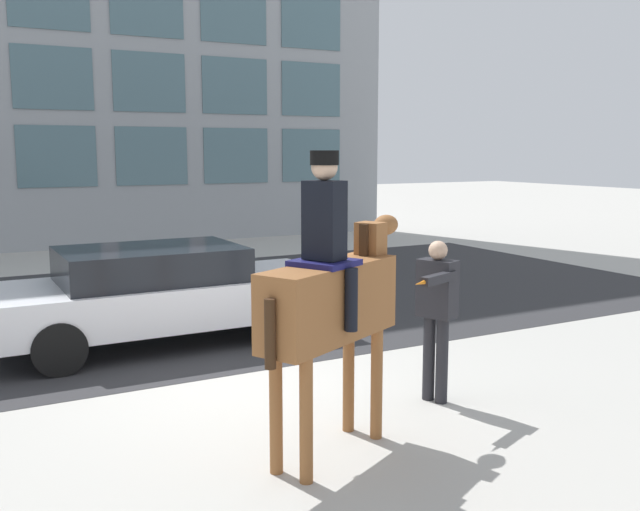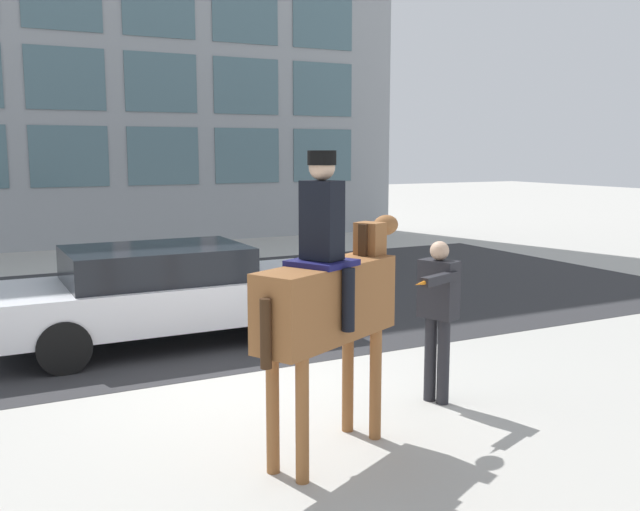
{
  "view_description": "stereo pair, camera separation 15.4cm",
  "coord_description": "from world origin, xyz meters",
  "views": [
    {
      "loc": [
        -2.93,
        -7.19,
        2.66
      ],
      "look_at": [
        0.32,
        -1.19,
        1.65
      ],
      "focal_mm": 40.0,
      "sensor_mm": 36.0,
      "label": 1
    },
    {
      "loc": [
        -2.79,
        -7.26,
        2.66
      ],
      "look_at": [
        0.32,
        -1.19,
        1.65
      ],
      "focal_mm": 40.0,
      "sensor_mm": 36.0,
      "label": 2
    }
  ],
  "objects": [
    {
      "name": "ground_plane",
      "position": [
        0.0,
        0.0,
        0.0
      ],
      "size": [
        80.0,
        80.0,
        0.0
      ],
      "primitive_type": "plane",
      "color": "#B2AFA8"
    },
    {
      "name": "street_car_near_lane",
      "position": [
        -0.3,
        2.34,
        0.72
      ],
      "size": [
        4.78,
        1.92,
        1.35
      ],
      "color": "silver",
      "rests_on": "ground_plane"
    },
    {
      "name": "pedestrian_bystander",
      "position": [
        1.63,
        -1.35,
        1.02
      ],
      "size": [
        0.78,
        0.67,
        1.73
      ],
      "rotation": [
        0.0,
        0.0,
        -2.77
      ],
      "color": "#232328",
      "rests_on": "ground_plane"
    },
    {
      "name": "mounted_horse_lead",
      "position": [
        0.01,
        -1.97,
        1.43
      ],
      "size": [
        1.83,
        1.13,
        2.66
      ],
      "rotation": [
        0.0,
        0.0,
        0.46
      ],
      "color": "brown",
      "rests_on": "ground_plane"
    },
    {
      "name": "road_surface",
      "position": [
        0.0,
        4.75,
        0.0
      ],
      "size": [
        20.18,
        8.5,
        0.01
      ],
      "color": "#2D2D30",
      "rests_on": "ground_plane"
    }
  ]
}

